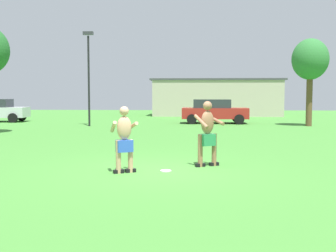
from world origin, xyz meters
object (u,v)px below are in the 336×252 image
at_px(player_near, 207,132).
at_px(tree_right_field, 310,61).
at_px(car_red_near_post, 214,111).
at_px(lamp_post, 89,68).
at_px(frisbee, 166,171).
at_px(player_in_blue, 124,138).

bearing_deg(player_near, tree_right_field, 66.08).
bearing_deg(car_red_near_post, lamp_post, -158.91).
relative_size(frisbee, car_red_near_post, 0.07).
xyz_separation_m(player_near, tree_right_field, (6.51, 14.67, 2.99)).
xyz_separation_m(player_in_blue, frisbee, (1.00, 0.27, -0.85)).
distance_m(player_in_blue, tree_right_field, 18.19).
relative_size(player_in_blue, car_red_near_post, 0.38).
xyz_separation_m(car_red_near_post, tree_right_field, (5.59, -2.07, 3.09)).
relative_size(player_in_blue, tree_right_field, 0.31).
relative_size(car_red_near_post, tree_right_field, 0.83).
distance_m(player_in_blue, frisbee, 1.34).
xyz_separation_m(player_near, lamp_post, (-6.67, 13.81, 2.52)).
bearing_deg(car_red_near_post, player_near, -93.16).
bearing_deg(player_near, lamp_post, 115.79).
bearing_deg(tree_right_field, player_near, -113.92).
height_order(car_red_near_post, lamp_post, lamp_post).
bearing_deg(frisbee, tree_right_field, 63.93).
distance_m(player_near, player_in_blue, 2.33).
bearing_deg(tree_right_field, lamp_post, -176.25).
bearing_deg(lamp_post, car_red_near_post, 21.09).
bearing_deg(frisbee, car_red_near_post, 83.54).
distance_m(frisbee, tree_right_field, 17.67).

